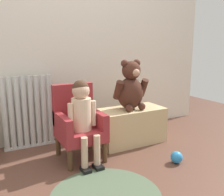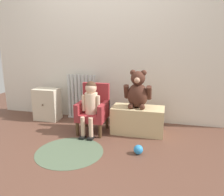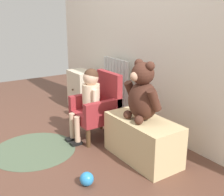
# 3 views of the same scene
# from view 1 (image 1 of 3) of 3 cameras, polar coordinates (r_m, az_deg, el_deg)

# --- Properties ---
(ground_plane) EXTENTS (6.00, 6.00, 0.00)m
(ground_plane) POSITION_cam_1_polar(r_m,az_deg,el_deg) (1.95, -0.95, -19.11)
(ground_plane) COLOR brown
(back_wall) EXTENTS (3.80, 0.05, 2.40)m
(back_wall) POSITION_cam_1_polar(r_m,az_deg,el_deg) (2.72, -12.36, 15.78)
(back_wall) COLOR silver
(back_wall) RESTS_ON ground_plane
(radiator) EXTENTS (0.50, 0.05, 0.72)m
(radiator) POSITION_cam_1_polar(r_m,az_deg,el_deg) (2.59, -18.60, -3.15)
(radiator) COLOR silver
(radiator) RESTS_ON ground_plane
(child_armchair) EXTENTS (0.38, 0.40, 0.66)m
(child_armchair) POSITION_cam_1_polar(r_m,az_deg,el_deg) (2.27, -7.73, -5.76)
(child_armchair) COLOR maroon
(child_armchair) RESTS_ON ground_plane
(child_figure) EXTENTS (0.25, 0.35, 0.72)m
(child_figure) POSITION_cam_1_polar(r_m,az_deg,el_deg) (2.13, -6.80, -2.75)
(child_figure) COLOR beige
(child_figure) RESTS_ON ground_plane
(low_bench) EXTENTS (0.70, 0.35, 0.36)m
(low_bench) POSITION_cam_1_polar(r_m,az_deg,el_deg) (2.64, 4.31, -6.28)
(low_bench) COLOR #CEB582
(low_bench) RESTS_ON ground_plane
(large_teddy_bear) EXTENTS (0.37, 0.26, 0.50)m
(large_teddy_bear) POSITION_cam_1_polar(r_m,az_deg,el_deg) (2.53, 4.30, 2.37)
(large_teddy_bear) COLOR #48271C
(large_teddy_bear) RESTS_ON low_bench
(floor_rug) EXTENTS (0.77, 0.77, 0.01)m
(floor_rug) POSITION_cam_1_polar(r_m,az_deg,el_deg) (1.82, -1.43, -21.40)
(floor_rug) COLOR #4F6148
(floor_rug) RESTS_ON ground_plane
(toy_ball) EXTENTS (0.11, 0.11, 0.11)m
(toy_ball) POSITION_cam_1_polar(r_m,az_deg,el_deg) (2.29, 14.54, -12.98)
(toy_ball) COLOR #2C89D1
(toy_ball) RESTS_ON ground_plane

